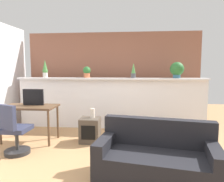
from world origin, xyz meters
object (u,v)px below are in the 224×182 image
at_px(office_chair, 14,133).
at_px(vase_on_shelf, 93,113).
at_px(potted_plant_0, 45,69).
at_px(tv_monitor, 33,97).
at_px(potted_plant_2, 133,71).
at_px(side_cube_shelf, 90,130).
at_px(desk, 30,110).
at_px(couch, 156,160).
at_px(potted_plant_3, 177,69).
at_px(potted_plant_1, 87,72).

distance_m(office_chair, vase_on_shelf, 1.51).
height_order(office_chair, vase_on_shelf, office_chair).
relative_size(potted_plant_0, tv_monitor, 1.03).
xyz_separation_m(potted_plant_2, side_cube_shelf, (-0.88, -0.99, -1.21)).
bearing_deg(tv_monitor, desk, -122.25).
bearing_deg(potted_plant_0, side_cube_shelf, -36.12).
relative_size(tv_monitor, side_cube_shelf, 0.88).
distance_m(side_cube_shelf, couch, 1.84).
bearing_deg(vase_on_shelf, couch, -51.79).
xyz_separation_m(potted_plant_0, desk, (0.10, -1.06, -0.83)).
distance_m(potted_plant_0, potted_plant_2, 2.23).
height_order(tv_monitor, side_cube_shelf, tv_monitor).
height_order(potted_plant_2, desk, potted_plant_2).
xyz_separation_m(tv_monitor, couch, (2.39, -1.40, -0.64)).
relative_size(potted_plant_2, side_cube_shelf, 0.72).
relative_size(potted_plant_2, couch, 0.22).
bearing_deg(desk, potted_plant_2, 26.58).
height_order(potted_plant_0, tv_monitor, potted_plant_0).
distance_m(potted_plant_3, desk, 3.46).
relative_size(potted_plant_2, vase_on_shelf, 1.90).
bearing_deg(potted_plant_3, potted_plant_2, -178.07).
relative_size(potted_plant_1, side_cube_shelf, 0.56).
height_order(desk, tv_monitor, tv_monitor).
xyz_separation_m(potted_plant_3, vase_on_shelf, (-1.88, -0.97, -0.90)).
distance_m(potted_plant_0, office_chair, 2.09).
xyz_separation_m(potted_plant_2, couch, (0.31, -2.39, -1.17)).
distance_m(potted_plant_3, office_chair, 3.77).
bearing_deg(potted_plant_0, potted_plant_3, 0.70).
relative_size(tv_monitor, vase_on_shelf, 2.31).
height_order(tv_monitor, vase_on_shelf, tv_monitor).
distance_m(potted_plant_0, potted_plant_1, 1.07).
bearing_deg(potted_plant_2, office_chair, -139.45).
distance_m(potted_plant_0, desk, 1.35).
xyz_separation_m(potted_plant_1, side_cube_shelf, (0.29, -1.04, -1.19)).
xyz_separation_m(vase_on_shelf, couch, (1.15, -1.46, -0.31)).
distance_m(potted_plant_1, side_cube_shelf, 1.60).
distance_m(potted_plant_0, vase_on_shelf, 1.90).
bearing_deg(potted_plant_2, side_cube_shelf, -131.63).
xyz_separation_m(potted_plant_1, office_chair, (-0.91, -1.82, -1.05)).
distance_m(potted_plant_2, couch, 2.68).
bearing_deg(office_chair, potted_plant_0, 95.09).
distance_m(potted_plant_3, couch, 2.81).
xyz_separation_m(side_cube_shelf, couch, (1.19, -1.40, 0.03)).
bearing_deg(couch, potted_plant_3, 73.27).
height_order(potted_plant_0, desk, potted_plant_0).
xyz_separation_m(office_chair, couch, (2.38, -0.62, -0.11)).
bearing_deg(potted_plant_2, couch, -82.61).
xyz_separation_m(potted_plant_1, vase_on_shelf, (0.33, -0.99, -0.84)).
bearing_deg(office_chair, potted_plant_1, 63.53).
xyz_separation_m(desk, office_chair, (0.06, -0.71, -0.28)).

